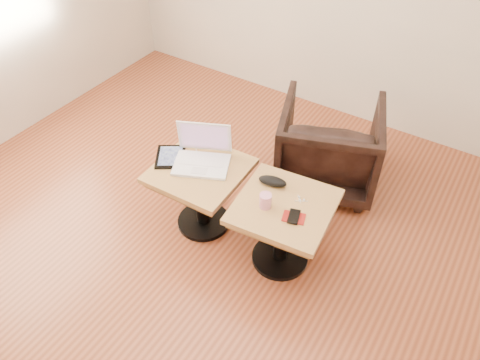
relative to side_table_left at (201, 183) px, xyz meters
The scene contains 11 objects.
room_shell 1.12m from the side_table_left, 56.99° to the right, with size 4.52×4.52×2.71m.
side_table_left is the anchor object (origin of this frame).
side_table_right 0.60m from the side_table_left, ahead, with size 0.60×0.60×0.50m.
laptop 0.19m from the side_table_left, 109.26° to the left, with size 0.42×0.39×0.24m.
tablet 0.26m from the side_table_left, behind, with size 0.28×0.29×0.02m.
charging_adapter 0.33m from the side_table_left, 134.89° to the left, with size 0.04×0.04×0.02m, color white.
glasses_case 0.49m from the side_table_left, 14.32° to the left, with size 0.17×0.08×0.05m, color black.
striped_cup 0.54m from the side_table_left, ahead, with size 0.07×0.07×0.09m, color #C83072.
earbuds_tangle 0.68m from the side_table_left, ahead, with size 0.07×0.05×0.01m.
phone_on_sleeve 0.71m from the side_table_left, ahead, with size 0.14×0.12×0.02m.
armchair 1.00m from the side_table_left, 59.28° to the left, with size 0.69×0.71×0.65m, color black.
Camera 1 is at (1.09, -1.25, 2.42)m, focal length 35.00 mm.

